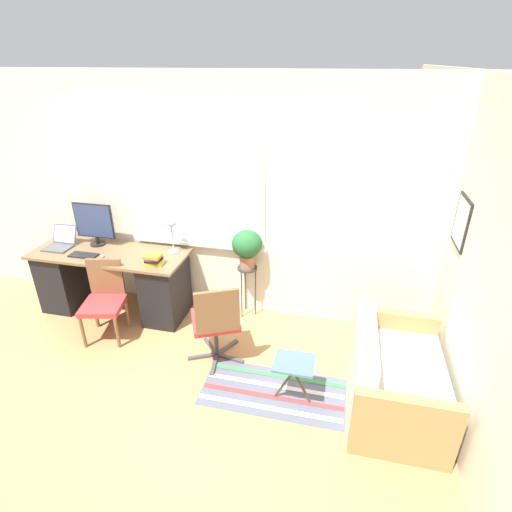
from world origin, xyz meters
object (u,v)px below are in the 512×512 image
(monitor, at_px, (94,223))
(plant_stand, at_px, (247,274))
(keyboard, at_px, (84,255))
(folding_stool, at_px, (294,366))
(laptop, at_px, (60,243))
(desk_lamp, at_px, (171,227))
(office_chair_swivel, at_px, (216,321))
(mouse, at_px, (102,256))
(couch_loveseat, at_px, (393,380))
(book_stack, at_px, (153,260))
(potted_plant, at_px, (247,246))
(desk_chair_wooden, at_px, (104,299))

(monitor, bearing_deg, plant_stand, 3.10)
(keyboard, height_order, folding_stool, keyboard)
(laptop, height_order, monitor, monitor)
(monitor, xyz_separation_m, desk_lamp, (0.97, 0.01, 0.04))
(office_chair_swivel, distance_m, folding_stool, 0.90)
(desk_lamp, relative_size, plant_stand, 0.63)
(mouse, relative_size, couch_loveseat, 0.05)
(keyboard, xyz_separation_m, couch_loveseat, (3.38, -0.68, -0.51))
(plant_stand, bearing_deg, keyboard, -166.93)
(keyboard, relative_size, desk_lamp, 0.80)
(book_stack, distance_m, potted_plant, 1.03)
(plant_stand, bearing_deg, book_stack, -155.33)
(desk_lamp, bearing_deg, plant_stand, 5.89)
(monitor, distance_m, potted_plant, 1.83)
(monitor, height_order, office_chair_swivel, monitor)
(keyboard, bearing_deg, potted_plant, 13.07)
(keyboard, xyz_separation_m, potted_plant, (1.81, 0.42, 0.12))
(potted_plant, relative_size, folding_stool, 1.01)
(desk_chair_wooden, relative_size, folding_stool, 1.94)
(couch_loveseat, bearing_deg, keyboard, 78.68)
(book_stack, height_order, desk_chair_wooden, book_stack)
(keyboard, bearing_deg, monitor, 93.52)
(office_chair_swivel, distance_m, potted_plant, 0.99)
(keyboard, bearing_deg, laptop, 158.51)
(mouse, bearing_deg, laptop, 167.19)
(desk_chair_wooden, bearing_deg, book_stack, 18.76)
(desk_chair_wooden, distance_m, folding_stool, 2.21)
(keyboard, distance_m, folding_stool, 2.69)
(book_stack, xyz_separation_m, plant_stand, (0.94, 0.43, -0.29))
(keyboard, bearing_deg, desk_lamp, 19.17)
(monitor, distance_m, desk_lamp, 0.97)
(mouse, distance_m, book_stack, 0.64)
(desk_lamp, bearing_deg, potted_plant, 5.89)
(keyboard, height_order, plant_stand, keyboard)
(plant_stand, bearing_deg, desk_lamp, -174.11)
(potted_plant, bearing_deg, desk_lamp, -174.11)
(desk_lamp, xyz_separation_m, couch_loveseat, (2.43, -1.01, -0.81))
(desk_chair_wooden, height_order, plant_stand, desk_chair_wooden)
(plant_stand, bearing_deg, mouse, -165.64)
(folding_stool, bearing_deg, couch_loveseat, 9.44)
(office_chair_swivel, xyz_separation_m, plant_stand, (0.09, 0.89, 0.06))
(desk_lamp, distance_m, book_stack, 0.43)
(book_stack, xyz_separation_m, couch_loveseat, (2.52, -0.67, -0.56))
(laptop, distance_m, desk_lamp, 1.40)
(keyboard, distance_m, mouse, 0.23)
(laptop, height_order, mouse, laptop)
(mouse, height_order, office_chair_swivel, office_chair_swivel)
(desk_lamp, height_order, potted_plant, desk_lamp)
(office_chair_swivel, xyz_separation_m, potted_plant, (0.09, 0.89, 0.42))
(keyboard, bearing_deg, plant_stand, 13.07)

